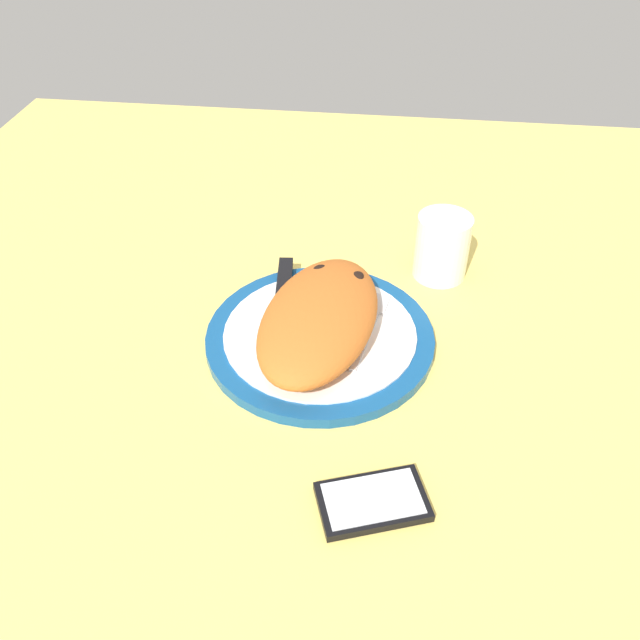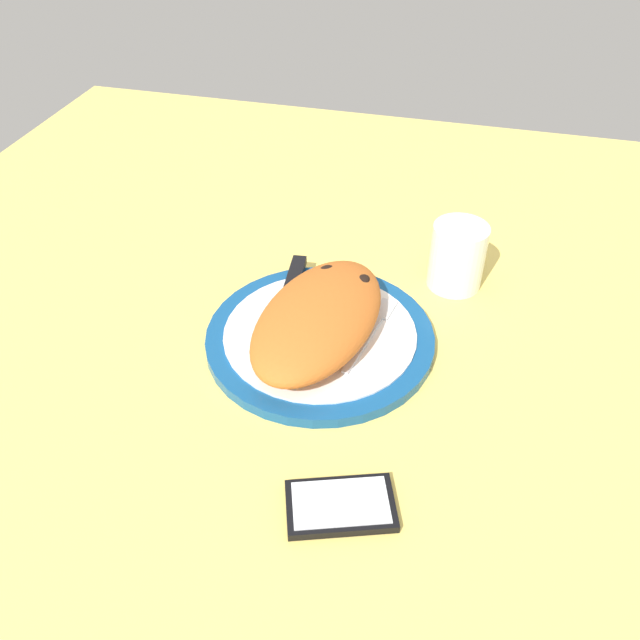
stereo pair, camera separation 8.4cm
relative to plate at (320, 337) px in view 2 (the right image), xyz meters
The scene contains 7 objects.
ground_plane 2.36cm from the plate, ahead, with size 150.00×150.00×3.00cm, color #EACC60.
plate is the anchor object (origin of this frame).
calzone 3.96cm from the plate, behind, with size 27.72×18.08×5.85cm.
fork 7.08cm from the plate, 70.56° to the right, with size 15.62×4.48×0.40cm.
knife 9.10cm from the plate, 41.72° to the left, with size 22.75×4.17×1.20cm.
smartphone 25.63cm from the plate, 160.82° to the right, with size 9.89×12.65×1.16cm.
water_glass 23.70cm from the plate, 42.09° to the right, with size 7.84×7.84×9.66cm.
Camera 2 is at (-62.60, -16.18, 58.17)cm, focal length 36.96 mm.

